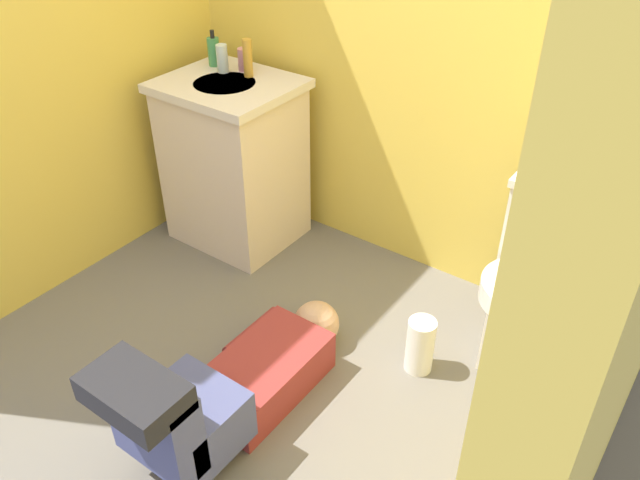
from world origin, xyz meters
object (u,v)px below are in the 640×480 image
(paper_towel_roll, at_px, (420,345))
(toilet, at_px, (537,282))
(person_plumber, at_px, (229,386))
(bottle_pink, at_px, (244,59))
(faucet, at_px, (247,62))
(soap_dispenser, at_px, (214,51))
(bottle_clear, at_px, (222,59))
(tissue_box, at_px, (558,168))
(vanity_cabinet, at_px, (234,161))
(bottle_amber, at_px, (248,58))

(paper_towel_roll, bearing_deg, toilet, 46.80)
(person_plumber, bearing_deg, bottle_pink, 127.17)
(faucet, xyz_separation_m, person_plumber, (0.79, -1.07, -0.69))
(soap_dispenser, xyz_separation_m, bottle_clear, (0.09, -0.04, -0.00))
(bottle_pink, bearing_deg, tissue_box, -1.84)
(vanity_cabinet, distance_m, person_plumber, 1.25)
(vanity_cabinet, xyz_separation_m, bottle_pink, (-0.03, 0.15, 0.45))
(toilet, xyz_separation_m, soap_dispenser, (-1.70, 0.11, 0.52))
(bottle_amber, height_order, paper_towel_roll, bottle_amber)
(soap_dispenser, distance_m, bottle_clear, 0.10)
(bottle_clear, relative_size, bottle_amber, 0.75)
(faucet, height_order, tissue_box, faucet)
(bottle_amber, bearing_deg, toilet, -3.45)
(toilet, bearing_deg, faucet, 175.27)
(toilet, height_order, soap_dispenser, soap_dispenser)
(bottle_amber, relative_size, paper_towel_roll, 0.71)
(soap_dispenser, bearing_deg, paper_towel_roll, -16.84)
(paper_towel_roll, bearing_deg, bottle_clear, 163.73)
(toilet, height_order, bottle_pink, bottle_pink)
(toilet, relative_size, person_plumber, 0.70)
(bottle_clear, bearing_deg, tissue_box, 1.03)
(toilet, bearing_deg, vanity_cabinet, -179.43)
(person_plumber, relative_size, paper_towel_roll, 4.44)
(person_plumber, distance_m, bottle_clear, 1.52)
(bottle_clear, relative_size, bottle_pink, 1.24)
(person_plumber, xyz_separation_m, bottle_amber, (-0.76, 1.03, 0.73))
(vanity_cabinet, bearing_deg, bottle_pink, 101.08)
(bottle_pink, distance_m, bottle_amber, 0.09)
(vanity_cabinet, relative_size, bottle_pink, 7.97)
(person_plumber, height_order, paper_towel_roll, person_plumber)
(paper_towel_roll, bearing_deg, person_plumber, -123.96)
(person_plumber, height_order, bottle_amber, bottle_amber)
(vanity_cabinet, relative_size, bottle_clear, 6.44)
(tissue_box, bearing_deg, bottle_clear, -178.97)
(faucet, height_order, bottle_amber, bottle_amber)
(faucet, distance_m, person_plumber, 1.50)
(vanity_cabinet, height_order, paper_towel_roll, vanity_cabinet)
(toilet, relative_size, bottle_clear, 5.89)
(vanity_cabinet, distance_m, soap_dispenser, 0.52)
(toilet, bearing_deg, soap_dispenser, 176.47)
(person_plumber, xyz_separation_m, bottle_pink, (-0.82, 1.08, 0.70))
(bottle_clear, bearing_deg, soap_dispenser, 155.57)
(bottle_pink, xyz_separation_m, bottle_amber, (0.07, -0.05, 0.03))
(person_plumber, relative_size, bottle_clear, 8.37)
(tissue_box, xyz_separation_m, soap_dispenser, (-1.66, 0.01, 0.09))
(person_plumber, bearing_deg, toilet, 52.65)
(bottle_clear, distance_m, bottle_amber, 0.14)
(toilet, height_order, paper_towel_roll, toilet)
(soap_dispenser, xyz_separation_m, paper_towel_roll, (1.40, -0.42, -0.77))
(tissue_box, bearing_deg, bottle_pink, 178.16)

